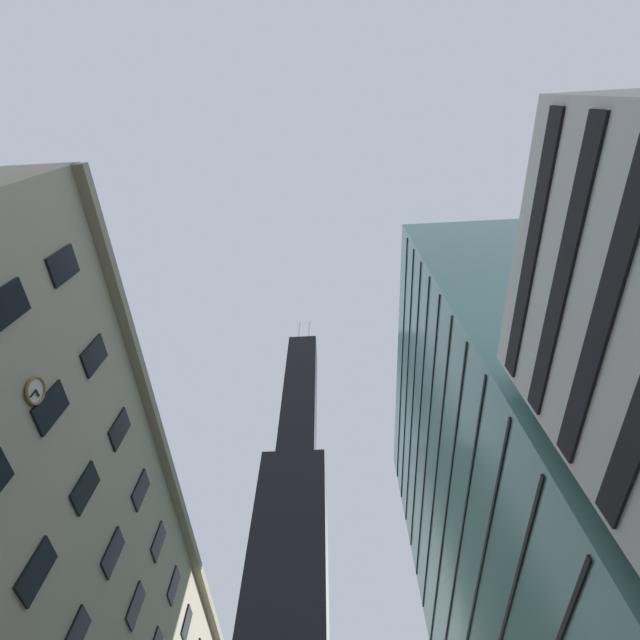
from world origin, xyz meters
The scene contains 2 objects.
dark_skyscraper centered at (-10.63, 89.08, 54.01)m, with size 24.85×24.85×183.78m.
glass_office_midrise centered at (20.59, 27.31, 28.01)m, with size 19.29×40.32×56.02m.
Camera 1 is at (1.46, -8.81, 1.38)m, focal length 24.79 mm.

